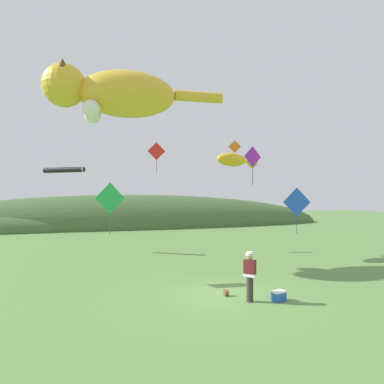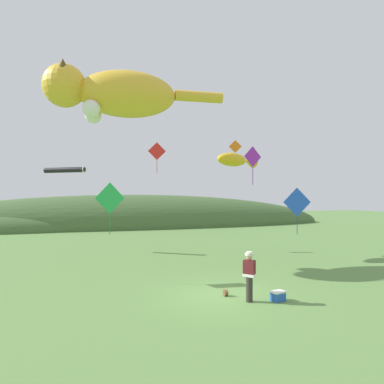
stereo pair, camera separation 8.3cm
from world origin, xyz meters
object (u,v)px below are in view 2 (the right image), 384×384
at_px(kite_spool, 226,293).
at_px(kite_diamond_red, 157,151).
at_px(kite_diamond_violet, 253,157).
at_px(festival_attendant, 249,275).
at_px(kite_giant_cat, 114,94).
at_px(kite_fish_windsock, 236,160).
at_px(kite_diamond_green, 110,198).
at_px(kite_diamond_blue, 297,202).
at_px(picnic_cooler, 278,296).
at_px(kite_tube_streamer, 65,170).
at_px(kite_diamond_orange, 235,147).

height_order(kite_spool, kite_diamond_red, kite_diamond_red).
bearing_deg(kite_diamond_violet, festival_attendant, -118.10).
relative_size(kite_giant_cat, kite_diamond_red, 4.51).
relative_size(kite_giant_cat, kite_fish_windsock, 3.06).
xyz_separation_m(kite_giant_cat, kite_diamond_red, (3.25, 4.82, -2.40)).
bearing_deg(kite_spool, kite_diamond_green, 139.39).
height_order(festival_attendant, kite_diamond_blue, kite_diamond_blue).
distance_m(kite_fish_windsock, kite_diamond_red, 5.94).
distance_m(picnic_cooler, kite_fish_windsock, 10.67).
height_order(kite_tube_streamer, kite_diamond_violet, kite_diamond_violet).
bearing_deg(kite_diamond_red, kite_diamond_violet, -67.78).
bearing_deg(kite_diamond_violet, kite_diamond_red, 112.22).
xyz_separation_m(picnic_cooler, kite_giant_cat, (-5.23, 7.95, 9.09)).
xyz_separation_m(kite_spool, kite_diamond_blue, (5.33, 3.36, 3.29)).
bearing_deg(kite_diamond_orange, picnic_cooler, -107.34).
height_order(festival_attendant, kite_diamond_green, kite_diamond_green).
distance_m(kite_tube_streamer, kite_diamond_green, 9.69).
xyz_separation_m(festival_attendant, kite_diamond_blue, (4.78, 4.24, 2.47)).
distance_m(picnic_cooler, kite_tube_streamer, 16.83).
distance_m(kite_spool, kite_diamond_orange, 14.92).
distance_m(kite_diamond_red, kite_diamond_violet, 8.87).
bearing_deg(kite_diamond_blue, kite_giant_cat, 158.76).
height_order(picnic_cooler, kite_fish_windsock, kite_fish_windsock).
height_order(festival_attendant, kite_diamond_red, kite_diamond_red).
height_order(kite_fish_windsock, kite_diamond_orange, kite_diamond_orange).
relative_size(festival_attendant, kite_fish_windsock, 0.56).
xyz_separation_m(kite_tube_streamer, kite_diamond_red, (6.13, -0.98, 1.36)).
distance_m(kite_diamond_green, kite_diamond_red, 9.53).
bearing_deg(kite_spool, picnic_cooler, -34.94).
xyz_separation_m(festival_attendant, kite_fish_windsock, (3.24, 8.45, 5.04)).
xyz_separation_m(festival_attendant, kite_diamond_violet, (2.36, 4.41, 4.75)).
relative_size(kite_spool, kite_diamond_green, 0.11).
bearing_deg(kite_tube_streamer, festival_attendant, -62.33).
bearing_deg(kite_fish_windsock, kite_diamond_violet, -102.28).
height_order(kite_spool, kite_diamond_violet, kite_diamond_violet).
xyz_separation_m(kite_giant_cat, kite_diamond_green, (-0.39, -3.38, -5.62)).
xyz_separation_m(kite_spool, kite_diamond_green, (-4.06, 3.48, 3.52)).
height_order(festival_attendant, kite_spool, festival_attendant).
bearing_deg(kite_fish_windsock, festival_attendant, -110.95).
relative_size(kite_giant_cat, kite_tube_streamer, 3.41).
height_order(festival_attendant, kite_tube_streamer, kite_tube_streamer).
xyz_separation_m(kite_spool, kite_diamond_red, (-0.42, 11.68, 6.74)).
bearing_deg(kite_tube_streamer, kite_giant_cat, -63.60).
relative_size(picnic_cooler, kite_tube_streamer, 0.20).
relative_size(kite_diamond_green, kite_diamond_blue, 0.95).
bearing_deg(kite_giant_cat, picnic_cooler, -56.65).
height_order(kite_tube_streamer, kite_diamond_blue, kite_tube_streamer).
distance_m(festival_attendant, kite_diamond_green, 6.89).
height_order(picnic_cooler, kite_diamond_orange, kite_diamond_orange).
distance_m(kite_spool, kite_diamond_green, 6.40).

